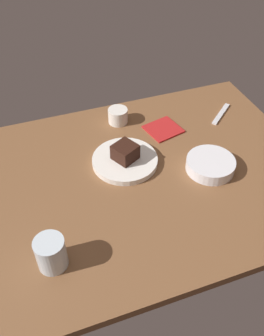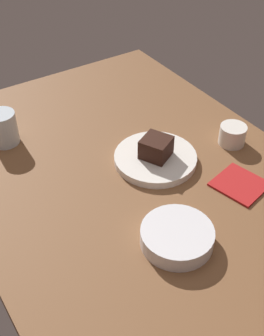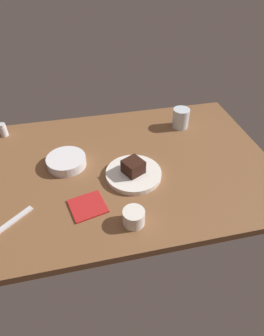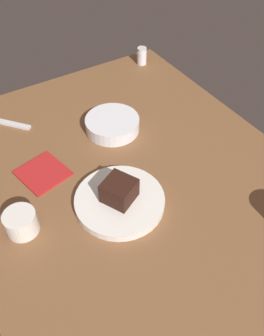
{
  "view_description": "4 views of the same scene",
  "coord_description": "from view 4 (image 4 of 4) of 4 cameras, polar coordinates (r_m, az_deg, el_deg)",
  "views": [
    {
      "loc": [
        29.4,
        79.09,
        87.74
      ],
      "look_at": [
        0.48,
        -1.24,
        6.1
      ],
      "focal_mm": 39.41,
      "sensor_mm": 36.0,
      "label": 1
    },
    {
      "loc": [
        -71.9,
        47.3,
        77.42
      ],
      "look_at": [
        -0.47,
        0.67,
        5.29
      ],
      "focal_mm": 46.84,
      "sensor_mm": 36.0,
      "label": 2
    },
    {
      "loc": [
        -17.69,
        -88.22,
        78.74
      ],
      "look_at": [
        0.49,
        -5.89,
        5.72
      ],
      "focal_mm": 30.22,
      "sensor_mm": 36.0,
      "label": 3
    },
    {
      "loc": [
        48.1,
        -33.33,
        71.72
      ],
      "look_at": [
        -4.39,
        -0.85,
        7.34
      ],
      "focal_mm": 37.82,
      "sensor_mm": 36.0,
      "label": 4
    }
  ],
  "objects": [
    {
      "name": "dining_table",
      "position": [
        0.91,
        1.91,
        -4.02
      ],
      "size": [
        120.0,
        84.0,
        3.0
      ],
      "primitive_type": "cube",
      "color": "brown",
      "rests_on": "ground"
    },
    {
      "name": "dessert_plate",
      "position": [
        0.87,
        -2.0,
        -5.3
      ],
      "size": [
        22.04,
        22.04,
        2.03
      ],
      "primitive_type": "cylinder",
      "color": "white",
      "rests_on": "dining_table"
    },
    {
      "name": "chocolate_cake_slice",
      "position": [
        0.84,
        -2.09,
        -3.65
      ],
      "size": [
        9.54,
        9.52,
        5.43
      ],
      "primitive_type": "cube",
      "rotation": [
        0.0,
        0.0,
        2.05
      ],
      "color": "black",
      "rests_on": "dessert_plate"
    },
    {
      "name": "salt_shaker",
      "position": [
        1.37,
        1.6,
        17.61
      ],
      "size": [
        3.55,
        3.55,
        6.26
      ],
      "color": "silver",
      "rests_on": "dining_table"
    },
    {
      "name": "side_bowl",
      "position": [
        1.06,
        -3.18,
        7.05
      ],
      "size": [
        16.03,
        16.03,
        3.92
      ],
      "primitive_type": "cylinder",
      "color": "silver",
      "rests_on": "dining_table"
    },
    {
      "name": "coffee_cup",
      "position": [
        0.84,
        -17.43,
        -8.38
      ],
      "size": [
        7.4,
        7.4,
        5.61
      ],
      "primitive_type": "cylinder",
      "color": "silver",
      "rests_on": "dining_table"
    },
    {
      "name": "dessert_spoon",
      "position": [
        1.15,
        -19.35,
        6.84
      ],
      "size": [
        12.64,
        11.04,
        0.7
      ],
      "primitive_type": "cube",
      "rotation": [
        0.0,
        0.0,
        3.84
      ],
      "color": "silver",
      "rests_on": "dining_table"
    },
    {
      "name": "folded_napkin",
      "position": [
        0.97,
        -14.18,
        -0.76
      ],
      "size": [
        14.27,
        13.84,
        0.6
      ],
      "primitive_type": "cube",
      "rotation": [
        0.0,
        0.0,
        0.23
      ],
      "color": "#B21E1E",
      "rests_on": "dining_table"
    }
  ]
}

